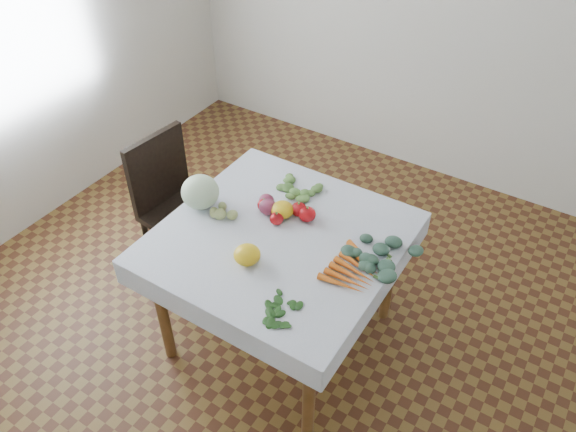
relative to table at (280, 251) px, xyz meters
name	(u,v)px	position (x,y,z in m)	size (l,w,h in m)	color
ground	(281,333)	(0.00, 0.00, -0.65)	(4.00, 4.00, 0.00)	brown
table	(280,251)	(0.00, 0.00, 0.00)	(1.00, 1.00, 0.75)	brown
tablecloth	(279,236)	(0.00, 0.00, 0.10)	(1.12, 1.12, 0.01)	white
chair	(173,198)	(-0.86, 0.15, -0.13)	(0.45, 0.45, 0.92)	black
cabbage	(200,192)	(-0.47, -0.02, 0.19)	(0.19, 0.19, 0.18)	#D8F2CB
tomato_a	(307,214)	(0.05, 0.17, 0.14)	(0.09, 0.09, 0.08)	#B00B11
tomato_b	(299,209)	(0.00, 0.19, 0.14)	(0.08, 0.08, 0.07)	#B00B11
tomato_c	(264,205)	(-0.18, 0.13, 0.13)	(0.07, 0.07, 0.06)	#B00B11
tomato_d	(277,219)	(-0.06, 0.07, 0.13)	(0.07, 0.07, 0.06)	#B00B11
heirloom_back	(282,210)	(-0.07, 0.13, 0.14)	(0.12, 0.12, 0.08)	yellow
heirloom_front	(247,255)	(-0.03, -0.23, 0.15)	(0.13, 0.13, 0.09)	yellow
onion_a	(266,201)	(-0.18, 0.16, 0.14)	(0.08, 0.08, 0.07)	#601B3E
onion_b	(268,207)	(-0.15, 0.12, 0.14)	(0.09, 0.09, 0.08)	#601B3E
tomatillo_cluster	(223,215)	(-0.31, -0.04, 0.12)	(0.14, 0.10, 0.04)	#9AB065
carrot_bunch	(353,270)	(0.42, -0.03, 0.12)	(0.23, 0.30, 0.03)	#EC541A
kale_bunch	(378,253)	(0.47, 0.13, 0.12)	(0.30, 0.29, 0.04)	#385C49
basil_bunch	(275,308)	(0.24, -0.40, 0.11)	(0.22, 0.18, 0.01)	#244F18
dill_bunch	(297,189)	(-0.12, 0.35, 0.11)	(0.25, 0.19, 0.02)	#57843C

